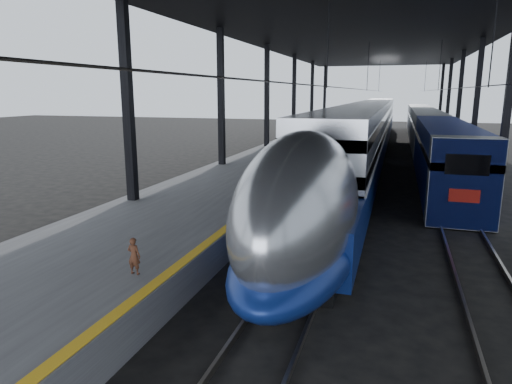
% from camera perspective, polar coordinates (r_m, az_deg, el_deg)
% --- Properties ---
extents(ground, '(160.00, 160.00, 0.00)m').
position_cam_1_polar(ground, '(12.91, -4.45, -11.93)').
color(ground, black).
rests_on(ground, ground).
extents(platform, '(6.00, 80.00, 1.00)m').
position_cam_1_polar(platform, '(32.28, 2.83, 3.75)').
color(platform, '#4C4C4F').
rests_on(platform, ground).
extents(yellow_strip, '(0.30, 80.00, 0.01)m').
position_cam_1_polar(yellow_strip, '(31.63, 7.77, 4.40)').
color(yellow_strip, gold).
rests_on(yellow_strip, platform).
extents(rails, '(6.52, 80.00, 0.16)m').
position_cam_1_polar(rails, '(31.36, 17.14, 2.19)').
color(rails, slate).
rests_on(rails, ground).
extents(canopy, '(18.00, 75.00, 9.47)m').
position_cam_1_polar(canopy, '(31.26, 13.20, 19.02)').
color(canopy, black).
rests_on(canopy, ground).
extents(tgv_train, '(3.11, 65.20, 4.46)m').
position_cam_1_polar(tgv_train, '(39.62, 13.77, 7.31)').
color(tgv_train, '#ADAFB4').
rests_on(tgv_train, ground).
extents(second_train, '(2.64, 56.05, 3.63)m').
position_cam_1_polar(second_train, '(46.12, 20.54, 7.23)').
color(second_train, navy).
rests_on(second_train, ground).
extents(child, '(0.34, 0.23, 0.92)m').
position_cam_1_polar(child, '(11.43, -15.01, -7.72)').
color(child, '#522C1B').
rests_on(child, platform).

